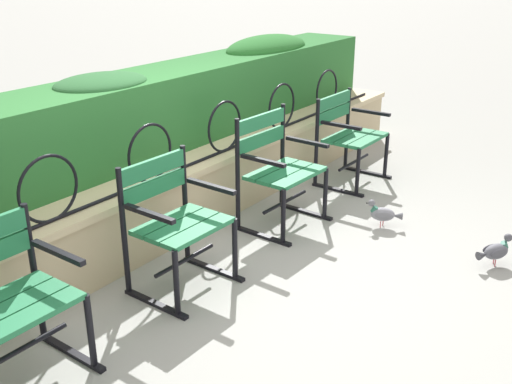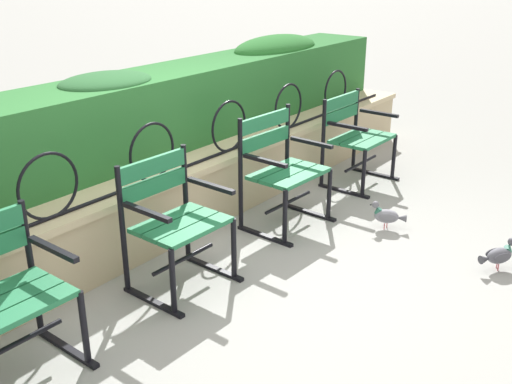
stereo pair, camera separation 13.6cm
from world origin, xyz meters
The scene contains 9 objects.
ground_plane centered at (0.00, 0.00, 0.00)m, with size 60.00×60.00×0.00m, color #9E9E99.
stone_wall centered at (0.00, 0.96, 0.27)m, with size 6.90×0.41×0.53m.
iron_arch_fence centered at (-0.19, 0.88, 0.71)m, with size 6.37×0.02×0.42m.
hedge_row centered at (0.06, 1.45, 0.87)m, with size 6.76×0.63×0.74m.
park_chair_centre_left centered at (-0.50, 0.42, 0.46)m, with size 0.60×0.54×0.85m.
park_chair_centre_right centered at (0.69, 0.42, 0.47)m, with size 0.65×0.55×0.90m.
park_chair_rightmost centered at (1.87, 0.41, 0.46)m, with size 0.64×0.53×0.82m.
pigeon_near_chairs centered at (1.10, -0.31, 0.11)m, with size 0.18×0.28×0.22m.
pigeon_far_side centered at (0.96, -1.21, 0.11)m, with size 0.26×0.20×0.22m.
Camera 2 is at (-2.93, -2.10, 2.02)m, focal length 42.04 mm.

